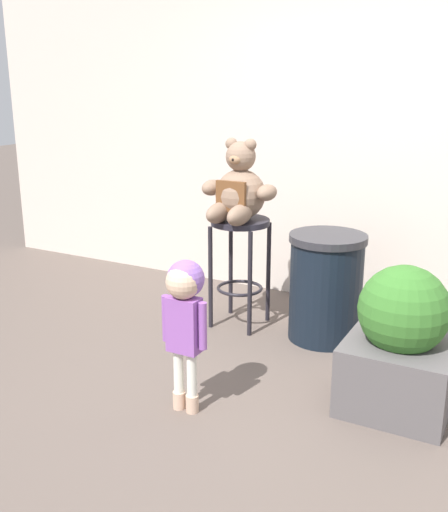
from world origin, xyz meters
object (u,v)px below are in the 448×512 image
at_px(bar_stool_with_teddy, 240,249).
at_px(trash_bin, 326,287).
at_px(child_walking, 185,304).
at_px(planter_with_shrub, 401,345).
at_px(teddy_bear, 239,191).

bearing_deg(bar_stool_with_teddy, trash_bin, 4.48).
distance_m(bar_stool_with_teddy, child_walking, 1.25).
bearing_deg(bar_stool_with_teddy, child_walking, -76.64).
bearing_deg(planter_with_shrub, trash_bin, 133.41).
xyz_separation_m(bar_stool_with_teddy, trash_bin, (0.63, 0.05, -0.20)).
relative_size(teddy_bear, planter_with_shrub, 0.70).
relative_size(child_walking, planter_with_shrub, 1.05).
height_order(teddy_bear, trash_bin, teddy_bear).
bearing_deg(teddy_bear, bar_stool_with_teddy, 90.00).
bearing_deg(teddy_bear, trash_bin, 7.08).
xyz_separation_m(trash_bin, planter_with_shrub, (0.66, -0.70, -0.00)).
bearing_deg(child_walking, trash_bin, -34.11).
bearing_deg(planter_with_shrub, child_walking, -150.38).
distance_m(child_walking, trash_bin, 1.34).
bearing_deg(bar_stool_with_teddy, teddy_bear, -90.00).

